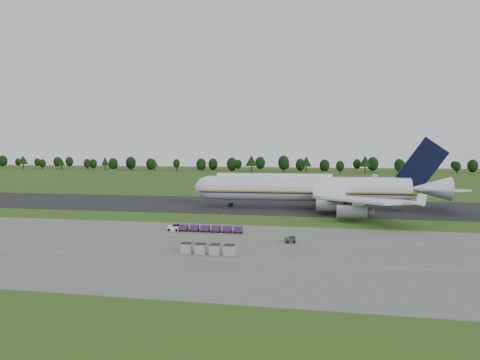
% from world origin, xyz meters
% --- Properties ---
extents(ground, '(600.00, 600.00, 0.00)m').
position_xyz_m(ground, '(0.00, 0.00, 0.00)').
color(ground, '#2C4916').
rests_on(ground, ground).
extents(apron, '(300.00, 52.00, 0.06)m').
position_xyz_m(apron, '(0.00, -34.00, 0.03)').
color(apron, '#60605C').
rests_on(apron, ground).
extents(taxiway, '(300.00, 40.00, 0.08)m').
position_xyz_m(taxiway, '(0.00, 28.00, 0.04)').
color(taxiway, black).
rests_on(taxiway, ground).
extents(apron_markings, '(300.00, 30.20, 0.01)m').
position_xyz_m(apron_markings, '(0.00, -26.98, 0.06)').
color(apron_markings, '#D69F0C').
rests_on(apron_markings, apron).
extents(tree_line, '(530.60, 23.15, 11.84)m').
position_xyz_m(tree_line, '(-8.55, 219.45, 6.35)').
color(tree_line, black).
rests_on(tree_line, ground).
extents(aircraft, '(72.20, 70.47, 20.32)m').
position_xyz_m(aircraft, '(20.19, 24.30, 5.80)').
color(aircraft, silver).
rests_on(aircraft, ground).
extents(baggage_train, '(15.80, 1.43, 1.38)m').
position_xyz_m(baggage_train, '(0.08, -17.66, 0.81)').
color(baggage_train, white).
rests_on(baggage_train, apron).
extents(utility_cart, '(2.03, 1.60, 0.98)m').
position_xyz_m(utility_cart, '(18.48, -25.21, 0.54)').
color(utility_cart, '#303625').
rests_on(utility_cart, apron).
extents(uld_row, '(8.89, 1.69, 1.67)m').
position_xyz_m(uld_row, '(6.15, -36.75, 0.90)').
color(uld_row, '#A4A4A4').
rests_on(uld_row, apron).
extents(edge_markers, '(8.60, 0.30, 0.60)m').
position_xyz_m(edge_markers, '(3.04, 4.33, 0.27)').
color(edge_markers, '#F15C07').
rests_on(edge_markers, ground).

